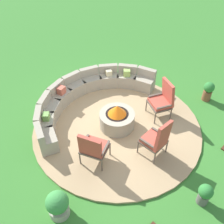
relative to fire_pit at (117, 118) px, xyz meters
name	(u,v)px	position (x,y,z in m)	size (l,w,h in m)	color
ground_plane	(117,127)	(0.00, 0.00, -0.35)	(24.00, 24.00, 0.00)	#387A2D
patio_circle	(117,126)	(0.00, 0.00, -0.32)	(4.69, 4.69, 0.06)	tan
fire_pit	(117,118)	(0.00, 0.00, 0.00)	(0.97, 0.97, 0.74)	#9E937F
curved_stone_bench	(86,95)	(0.04, 1.40, 0.00)	(4.28, 1.93, 0.70)	#9E937F
lounge_chair_front_left	(93,147)	(-1.28, -0.49, 0.26)	(0.77, 0.78, 1.05)	brown
lounge_chair_front_right	(157,139)	(-0.03, -1.38, 0.29)	(0.60, 0.58, 1.16)	brown
lounge_chair_back_left	(163,99)	(1.26, -0.55, 0.29)	(0.75, 0.78, 1.15)	brown
potted_plant_0	(208,91)	(2.91, -1.09, 0.01)	(0.33, 0.33, 0.64)	brown
potted_plant_1	(205,194)	(-0.27, -2.90, -0.02)	(0.32, 0.32, 0.58)	#605B56
potted_plant_3	(58,205)	(-2.65, -0.97, 0.01)	(0.48, 0.48, 0.69)	#A89E8E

